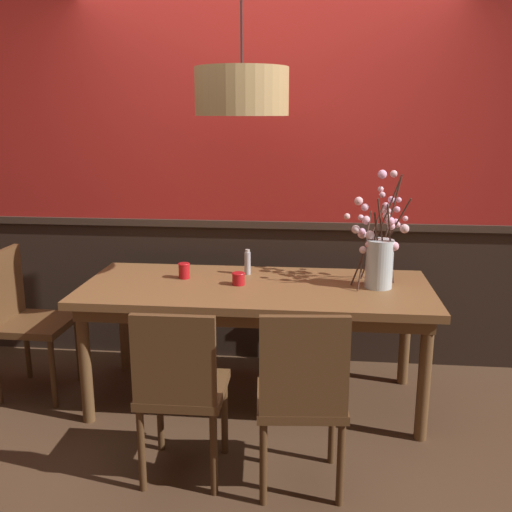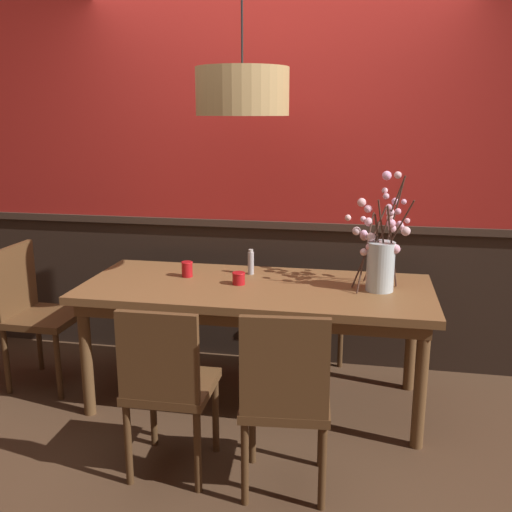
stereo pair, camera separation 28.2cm
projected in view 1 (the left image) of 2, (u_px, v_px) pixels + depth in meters
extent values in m
plane|color=#4C3321|center=(256.00, 400.00, 3.64)|extent=(24.00, 24.00, 0.00)
cube|color=#2D2119|center=(266.00, 292.00, 4.21)|extent=(5.17, 0.12, 0.98)
cube|color=#3E2E24|center=(266.00, 223.00, 4.08)|extent=(5.17, 0.14, 0.05)
cube|color=#B2231E|center=(267.00, 103.00, 3.89)|extent=(5.17, 0.12, 1.69)
cube|color=brown|center=(256.00, 289.00, 3.46)|extent=(2.08, 0.87, 0.05)
cube|color=brown|center=(256.00, 299.00, 3.47)|extent=(1.97, 0.76, 0.08)
cylinder|color=brown|center=(85.00, 365.00, 3.31)|extent=(0.07, 0.07, 0.71)
cylinder|color=brown|center=(424.00, 380.00, 3.12)|extent=(0.07, 0.07, 0.71)
cylinder|color=brown|center=(124.00, 322.00, 3.98)|extent=(0.07, 0.07, 0.71)
cylinder|color=brown|center=(405.00, 333.00, 3.79)|extent=(0.07, 0.07, 0.71)
cube|color=brown|center=(36.00, 324.00, 3.64)|extent=(0.44, 0.44, 0.04)
cube|color=brown|center=(3.00, 286.00, 3.61)|extent=(0.05, 0.41, 0.45)
cylinder|color=#492F1A|center=(79.00, 350.00, 3.85)|extent=(0.04, 0.04, 0.44)
cylinder|color=#492F1A|center=(53.00, 374.00, 3.50)|extent=(0.04, 0.04, 0.44)
cylinder|color=#492F1A|center=(27.00, 347.00, 3.90)|extent=(0.04, 0.04, 0.44)
cube|color=brown|center=(184.00, 389.00, 2.82)|extent=(0.41, 0.41, 0.04)
cube|color=brown|center=(173.00, 360.00, 2.58)|extent=(0.39, 0.04, 0.43)
cylinder|color=#492F1A|center=(160.00, 413.00, 3.06)|extent=(0.04, 0.04, 0.43)
cylinder|color=#492F1A|center=(225.00, 416.00, 3.03)|extent=(0.04, 0.04, 0.43)
cylinder|color=#492F1A|center=(141.00, 450.00, 2.72)|extent=(0.04, 0.04, 0.43)
cylinder|color=#492F1A|center=(214.00, 454.00, 2.69)|extent=(0.04, 0.04, 0.43)
cube|color=brown|center=(301.00, 400.00, 2.73)|extent=(0.44, 0.43, 0.04)
cube|color=brown|center=(304.00, 366.00, 2.50)|extent=(0.39, 0.07, 0.46)
cylinder|color=#492F1A|center=(263.00, 425.00, 2.95)|extent=(0.04, 0.04, 0.42)
cylinder|color=#492F1A|center=(332.00, 426.00, 2.94)|extent=(0.04, 0.04, 0.42)
cylinder|color=#492F1A|center=(263.00, 464.00, 2.62)|extent=(0.04, 0.04, 0.42)
cylinder|color=#492F1A|center=(341.00, 464.00, 2.62)|extent=(0.04, 0.04, 0.42)
cube|color=brown|center=(308.00, 294.00, 4.26)|extent=(0.44, 0.43, 0.04)
cube|color=brown|center=(309.00, 255.00, 4.38)|extent=(0.42, 0.04, 0.45)
cylinder|color=#492F1A|center=(333.00, 335.00, 4.12)|extent=(0.04, 0.04, 0.44)
cylinder|color=#492F1A|center=(280.00, 333.00, 4.15)|extent=(0.04, 0.04, 0.44)
cylinder|color=#492F1A|center=(332.00, 317.00, 4.47)|extent=(0.04, 0.04, 0.44)
cylinder|color=#492F1A|center=(283.00, 315.00, 4.51)|extent=(0.04, 0.04, 0.44)
cylinder|color=silver|center=(379.00, 264.00, 3.38)|extent=(0.16, 0.16, 0.29)
cylinder|color=silver|center=(378.00, 282.00, 3.41)|extent=(0.14, 0.14, 0.06)
cylinder|color=#472D23|center=(364.00, 250.00, 3.37)|extent=(0.09, 0.21, 0.44)
sphere|color=beige|center=(363.00, 250.00, 3.37)|extent=(0.04, 0.04, 0.04)
sphere|color=beige|center=(356.00, 229.00, 3.35)|extent=(0.05, 0.05, 0.05)
sphere|color=#FEBCBA|center=(347.00, 216.00, 3.36)|extent=(0.04, 0.04, 0.04)
cylinder|color=#472D23|center=(367.00, 245.00, 3.41)|extent=(0.19, 0.08, 0.48)
sphere|color=#F4B4C7|center=(366.00, 220.00, 3.42)|extent=(0.05, 0.05, 0.05)
sphere|color=#F8B5BC|center=(359.00, 201.00, 3.46)|extent=(0.05, 0.05, 0.05)
sphere|color=silver|center=(362.00, 234.00, 3.45)|extent=(0.05, 0.05, 0.05)
sphere|color=#FCB8D2|center=(365.00, 207.00, 3.46)|extent=(0.05, 0.05, 0.05)
sphere|color=#E6B3C9|center=(361.00, 217.00, 3.43)|extent=(0.03, 0.03, 0.03)
sphere|color=#EBADD2|center=(362.00, 231.00, 3.40)|extent=(0.04, 0.04, 0.04)
cylinder|color=#472D23|center=(381.00, 228.00, 3.46)|extent=(0.22, 0.07, 0.65)
sphere|color=#F1AAD3|center=(382.00, 174.00, 3.48)|extent=(0.06, 0.06, 0.06)
sphere|color=#E6ACC1|center=(382.00, 195.00, 3.46)|extent=(0.04, 0.04, 0.04)
sphere|color=beige|center=(387.00, 216.00, 3.47)|extent=(0.05, 0.05, 0.05)
sphere|color=#F7B8C7|center=(381.00, 189.00, 3.48)|extent=(0.04, 0.04, 0.04)
sphere|color=#F2B5C0|center=(386.00, 211.00, 3.49)|extent=(0.05, 0.05, 0.05)
cylinder|color=#472D23|center=(391.00, 245.00, 3.35)|extent=(0.09, 0.20, 0.51)
sphere|color=beige|center=(405.00, 229.00, 3.27)|extent=(0.05, 0.05, 0.05)
sphere|color=#FAB1BE|center=(394.00, 246.00, 3.34)|extent=(0.04, 0.04, 0.04)
sphere|color=#FBAFBF|center=(405.00, 219.00, 3.31)|extent=(0.03, 0.03, 0.03)
sphere|color=#F7AEC3|center=(394.00, 246.00, 3.33)|extent=(0.05, 0.05, 0.05)
cylinder|color=#472D23|center=(388.00, 239.00, 3.48)|extent=(0.24, 0.15, 0.52)
sphere|color=#ECA7C8|center=(396.00, 222.00, 3.49)|extent=(0.04, 0.04, 0.04)
sphere|color=#F5B4CC|center=(398.00, 225.00, 3.47)|extent=(0.04, 0.04, 0.04)
sphere|color=#ECACCF|center=(399.00, 200.00, 3.51)|extent=(0.03, 0.03, 0.03)
cylinder|color=#472D23|center=(383.00, 243.00, 3.34)|extent=(0.10, 0.10, 0.53)
sphere|color=#F8A6C8|center=(397.00, 209.00, 3.25)|extent=(0.04, 0.04, 0.04)
sphere|color=#FAACD0|center=(390.00, 221.00, 3.28)|extent=(0.05, 0.05, 0.05)
sphere|color=#F9B6D0|center=(391.00, 226.00, 3.29)|extent=(0.04, 0.04, 0.04)
cylinder|color=#472D23|center=(373.00, 254.00, 3.35)|extent=(0.05, 0.07, 0.40)
sphere|color=#FBBBC7|center=(373.00, 255.00, 3.38)|extent=(0.03, 0.03, 0.03)
sphere|color=#F2A6D3|center=(380.00, 255.00, 3.34)|extent=(0.03, 0.03, 0.03)
sphere|color=#F3AAD0|center=(376.00, 253.00, 3.37)|extent=(0.05, 0.05, 0.05)
sphere|color=beige|center=(370.00, 235.00, 3.35)|extent=(0.05, 0.05, 0.05)
sphere|color=#FCB3BA|center=(368.00, 245.00, 3.34)|extent=(0.04, 0.04, 0.04)
cylinder|color=#472D23|center=(378.00, 250.00, 3.36)|extent=(0.08, 0.07, 0.45)
sphere|color=#F7B5BB|center=(378.00, 242.00, 3.35)|extent=(0.03, 0.03, 0.03)
sphere|color=beige|center=(376.00, 248.00, 3.35)|extent=(0.04, 0.04, 0.04)
sphere|color=#F4B7CD|center=(381.00, 251.00, 3.39)|extent=(0.05, 0.05, 0.05)
cylinder|color=#472D23|center=(387.00, 231.00, 3.42)|extent=(0.14, 0.04, 0.64)
sphere|color=#F3B3BB|center=(394.00, 174.00, 3.41)|extent=(0.04, 0.04, 0.04)
sphere|color=#EFB6C7|center=(388.00, 211.00, 3.43)|extent=(0.04, 0.04, 0.04)
sphere|color=#F2A6D2|center=(391.00, 200.00, 3.43)|extent=(0.04, 0.04, 0.04)
sphere|color=#E7A6C2|center=(386.00, 206.00, 3.42)|extent=(0.04, 0.04, 0.04)
cylinder|color=red|center=(238.00, 279.00, 3.46)|extent=(0.08, 0.08, 0.07)
torus|color=red|center=(238.00, 273.00, 3.45)|extent=(0.08, 0.08, 0.01)
cylinder|color=silver|center=(238.00, 280.00, 3.46)|extent=(0.05, 0.05, 0.04)
cylinder|color=red|center=(184.00, 271.00, 3.59)|extent=(0.07, 0.07, 0.10)
torus|color=red|center=(184.00, 264.00, 3.58)|extent=(0.07, 0.07, 0.01)
cylinder|color=silver|center=(184.00, 273.00, 3.59)|extent=(0.05, 0.05, 0.05)
cylinder|color=#ADADB2|center=(248.00, 263.00, 3.67)|extent=(0.04, 0.04, 0.14)
cylinder|color=beige|center=(247.00, 251.00, 3.65)|extent=(0.03, 0.03, 0.02)
cylinder|color=tan|center=(242.00, 92.00, 3.21)|extent=(0.52, 0.52, 0.26)
sphere|color=#F9EAB7|center=(242.00, 99.00, 3.22)|extent=(0.14, 0.14, 0.14)
cylinder|color=black|center=(241.00, 2.00, 3.10)|extent=(0.01, 0.01, 0.67)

